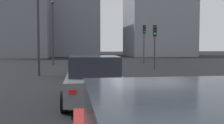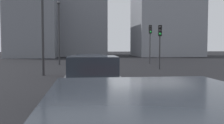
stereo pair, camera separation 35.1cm
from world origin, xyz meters
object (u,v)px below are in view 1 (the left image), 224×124
traffic_light_near_left (155,38)px  street_lamp_kerbside (53,27)px  car_maroon_right_lead (86,66)px  street_lamp_far (38,4)px  car_grey_right_second (94,81)px  traffic_light_near_right (144,36)px

traffic_light_near_left → street_lamp_kerbside: (6.60, 8.66, 1.21)m
car_maroon_right_lead → street_lamp_far: (1.37, 2.98, 3.94)m
traffic_light_near_left → street_lamp_far: bearing=-61.1°
traffic_light_near_left → street_lamp_kerbside: bearing=-119.3°
traffic_light_near_left → car_grey_right_second: bearing=-18.2°
street_lamp_far → traffic_light_near_right: bearing=-44.7°
street_lamp_kerbside → car_maroon_right_lead: bearing=-166.8°
street_lamp_kerbside → street_lamp_far: (-10.02, 0.30, 0.80)m
car_maroon_right_lead → street_lamp_kerbside: bearing=14.9°
car_maroon_right_lead → traffic_light_near_right: bearing=-29.6°
traffic_light_near_left → street_lamp_far: street_lamp_far is taller
car_maroon_right_lead → street_lamp_kerbside: 12.12m
car_maroon_right_lead → street_lamp_kerbside: (11.39, 2.68, 3.15)m
traffic_light_near_right → street_lamp_kerbside: 9.62m
traffic_light_near_left → street_lamp_kerbside: street_lamp_kerbside is taller
car_grey_right_second → car_maroon_right_lead: bearing=0.9°
car_maroon_right_lead → traffic_light_near_left: traffic_light_near_left is taller
street_lamp_kerbside → street_lamp_far: 10.06m
traffic_light_near_left → traffic_light_near_right: traffic_light_near_right is taller
car_grey_right_second → traffic_light_near_left: size_ratio=1.14×
street_lamp_far → street_lamp_kerbside: bearing=-1.7°
car_maroon_right_lead → traffic_light_near_right: size_ratio=1.14×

